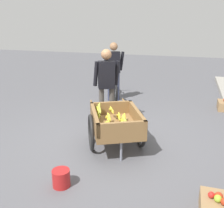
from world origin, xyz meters
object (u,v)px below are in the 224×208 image
vendor_person (106,80)px  plastic_bucket (61,178)px  bicycle (113,87)px  cyclist_person (114,67)px  apple_crate (214,206)px  fruit_cart (116,124)px

vendor_person → plastic_bucket: 2.50m
vendor_person → bicycle: size_ratio=1.04×
vendor_person → plastic_bucket: bearing=2.2°
bicycle → cyclist_person: cyclist_person is taller
bicycle → plastic_bucket: (4.16, 0.48, -0.23)m
plastic_bucket → apple_crate: 1.97m
bicycle → plastic_bucket: bearing=6.6°
vendor_person → bicycle: vendor_person is taller
apple_crate → fruit_cart: bearing=-129.9°
vendor_person → apple_crate: bearing=41.3°
bicycle → plastic_bucket: size_ratio=6.34×
vendor_person → cyclist_person: 1.70m
fruit_cart → bicycle: bearing=-162.8°
fruit_cart → cyclist_person: bearing=-163.1°
bicycle → cyclist_person: 0.62m
vendor_person → bicycle: (-1.81, -0.39, -0.61)m
bicycle → cyclist_person: (0.14, 0.06, 0.60)m
cyclist_person → plastic_bucket: 4.12m
fruit_cart → apple_crate: 2.07m
fruit_cart → vendor_person: size_ratio=1.13×
vendor_person → apple_crate: size_ratio=3.66×
bicycle → apple_crate: (4.16, 2.45, -0.23)m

